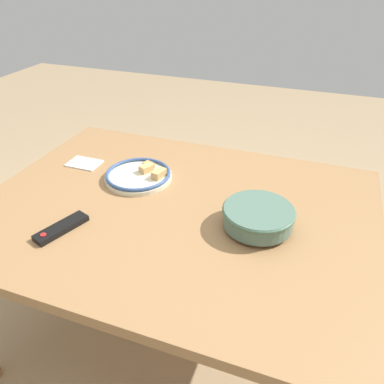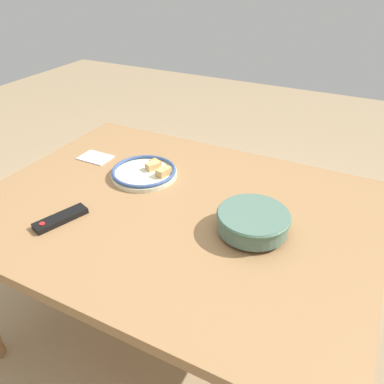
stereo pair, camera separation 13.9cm
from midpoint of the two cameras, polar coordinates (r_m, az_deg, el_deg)
ground_plane at (r=1.89m, az=-4.31°, el=-20.51°), size 8.00×8.00×0.00m
dining_table at (r=1.43m, az=-5.38°, el=-4.58°), size 1.45×1.08×0.72m
noodle_bowl at (r=1.26m, az=6.96°, el=-3.80°), size 0.24×0.24×0.08m
food_plate at (r=1.57m, az=-10.59°, el=2.46°), size 0.28×0.28×0.05m
tv_remote at (r=1.36m, az=-22.11°, el=-5.19°), size 0.11×0.20×0.02m
folded_napkin at (r=1.75m, az=-18.33°, el=4.11°), size 0.14×0.10×0.01m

